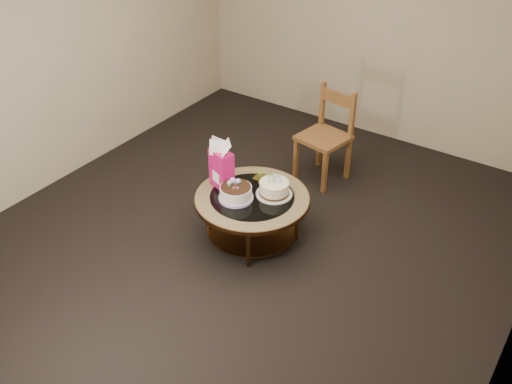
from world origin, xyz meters
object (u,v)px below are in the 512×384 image
Objects in this scene: coffee_table at (252,203)px; cream_cake at (274,189)px; dining_chair at (326,135)px; gift_bag at (221,164)px; decorated_cake at (236,193)px.

coffee_table is 0.24m from cream_cake.
dining_chair is (-0.11, 1.16, -0.03)m from cream_cake.
gift_bag is at bearing -176.49° from coffee_table.
coffee_table is 1.29m from dining_chair.
dining_chair is at bearing 73.00° from cream_cake.
decorated_cake is 0.31× the size of dining_chair.
coffee_table is at bearing -81.06° from dining_chair.
dining_chair is (0.13, 1.40, -0.02)m from decorated_cake.
decorated_cake is at bearing -157.77° from cream_cake.
dining_chair is (0.35, 1.30, -0.19)m from gift_bag.
coffee_table is at bearing 50.96° from decorated_cake.
coffee_table is 0.20m from decorated_cake.
decorated_cake is 0.29m from gift_bag.
gift_bag is (-0.46, -0.14, 0.16)m from cream_cake.
gift_bag reaches higher than decorated_cake.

